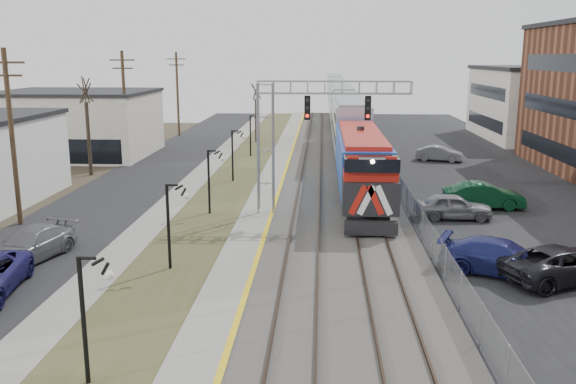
{
  "coord_description": "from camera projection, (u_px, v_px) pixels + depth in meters",
  "views": [
    {
      "loc": [
        2.84,
        -8.08,
        9.55
      ],
      "look_at": [
        1.13,
        22.92,
        2.6
      ],
      "focal_mm": 38.0,
      "sensor_mm": 36.0,
      "label": 1
    }
  ],
  "objects": [
    {
      "name": "car_lot_d",
      "position": [
        501.0,
        258.0,
        26.97
      ],
      "size": [
        5.81,
        4.11,
        1.56
      ],
      "primitive_type": "imported",
      "rotation": [
        0.0,
        0.0,
        1.17
      ],
      "color": "navy",
      "rests_on": "ground"
    },
    {
      "name": "car_lot_c",
      "position": [
        563.0,
        265.0,
        26.13
      ],
      "size": [
        6.17,
        4.54,
        1.56
      ],
      "primitive_type": "imported",
      "rotation": [
        0.0,
        0.0,
        1.96
      ],
      "color": "black",
      "rests_on": "ground"
    },
    {
      "name": "grass_median",
      "position": [
        227.0,
        189.0,
        44.42
      ],
      "size": [
        4.0,
        120.0,
        0.06
      ],
      "primitive_type": "cube",
      "color": "#404625",
      "rests_on": "ground"
    },
    {
      "name": "fence",
      "position": [
        396.0,
        181.0,
        43.59
      ],
      "size": [
        0.04,
        120.0,
        1.6
      ],
      "primitive_type": "cube",
      "color": "gray",
      "rests_on": "ground"
    },
    {
      "name": "track_far",
      "position": [
        358.0,
        188.0,
        43.85
      ],
      "size": [
        1.58,
        120.0,
        0.15
      ],
      "color": "#2D2119",
      "rests_on": "ballast_bed"
    },
    {
      "name": "car_lot_e",
      "position": [
        454.0,
        207.0,
        36.25
      ],
      "size": [
        4.5,
        1.86,
        1.53
      ],
      "primitive_type": "imported",
      "rotation": [
        0.0,
        0.0,
        1.56
      ],
      "color": "gray",
      "rests_on": "ground"
    },
    {
      "name": "train",
      "position": [
        341.0,
        104.0,
        86.01
      ],
      "size": [
        3.0,
        108.65,
        5.33
      ],
      "color": "#1543B0",
      "rests_on": "ground"
    },
    {
      "name": "car_lot_f",
      "position": [
        483.0,
        196.0,
        38.71
      ],
      "size": [
        5.02,
        1.76,
        1.65
      ],
      "primitive_type": "imported",
      "rotation": [
        0.0,
        0.0,
        1.57
      ],
      "color": "#0A361D",
      "rests_on": "ground"
    },
    {
      "name": "car_street_b",
      "position": [
        30.0,
        245.0,
        28.92
      ],
      "size": [
        3.39,
        5.55,
        1.5
      ],
      "primitive_type": "imported",
      "rotation": [
        0.0,
        0.0,
        -0.27
      ],
      "color": "slate",
      "rests_on": "ground"
    },
    {
      "name": "track_near",
      "position": [
        309.0,
        187.0,
        44.04
      ],
      "size": [
        1.58,
        120.0,
        0.15
      ],
      "color": "#2D2119",
      "rests_on": "ballast_bed"
    },
    {
      "name": "platform_edge",
      "position": [
        280.0,
        187.0,
        44.16
      ],
      "size": [
        0.24,
        120.0,
        0.01
      ],
      "primitive_type": "cube",
      "color": "gold",
      "rests_on": "platform"
    },
    {
      "name": "sidewalk",
      "position": [
        186.0,
        189.0,
        44.58
      ],
      "size": [
        2.0,
        120.0,
        0.08
      ],
      "primitive_type": "cube",
      "color": "gray",
      "rests_on": "ground"
    },
    {
      "name": "platform",
      "position": [
        268.0,
        189.0,
        44.24
      ],
      "size": [
        2.0,
        120.0,
        0.24
      ],
      "primitive_type": "cube",
      "color": "gray",
      "rests_on": "ground"
    },
    {
      "name": "car_lot_g",
      "position": [
        440.0,
        154.0,
        56.24
      ],
      "size": [
        4.45,
        2.6,
        1.39
      ],
      "primitive_type": "imported",
      "rotation": [
        0.0,
        0.0,
        1.28
      ],
      "color": "slate",
      "rests_on": "ground"
    },
    {
      "name": "signal_gantry",
      "position": [
        294.0,
        124.0,
        36.1
      ],
      "size": [
        9.0,
        1.07,
        8.15
      ],
      "color": "gray",
      "rests_on": "ground"
    },
    {
      "name": "bare_trees",
      "position": [
        125.0,
        145.0,
        48.11
      ],
      "size": [
        12.3,
        42.3,
        5.95
      ],
      "color": "#382D23",
      "rests_on": "ground"
    },
    {
      "name": "ballast_bed",
      "position": [
        337.0,
        190.0,
        43.97
      ],
      "size": [
        8.0,
        120.0,
        0.2
      ],
      "primitive_type": "cube",
      "color": "#595651",
      "rests_on": "ground"
    },
    {
      "name": "lampposts",
      "position": [
        170.0,
        226.0,
        27.7
      ],
      "size": [
        0.14,
        62.14,
        4.0
      ],
      "color": "black",
      "rests_on": "ground"
    },
    {
      "name": "street_west",
      "position": [
        126.0,
        188.0,
        44.82
      ],
      "size": [
        7.0,
        120.0,
        0.04
      ],
      "primitive_type": "cube",
      "color": "black",
      "rests_on": "ground"
    },
    {
      "name": "utility_poles",
      "position": [
        12.0,
        139.0,
        34.15
      ],
      "size": [
        0.28,
        80.28,
        10.0
      ],
      "color": "#4C3823",
      "rests_on": "ground"
    },
    {
      "name": "parking_lot",
      "position": [
        506.0,
        193.0,
        43.34
      ],
      "size": [
        16.0,
        120.0,
        0.04
      ],
      "primitive_type": "cube",
      "color": "black",
      "rests_on": "ground"
    }
  ]
}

